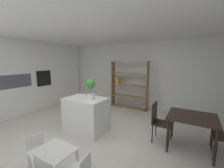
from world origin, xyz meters
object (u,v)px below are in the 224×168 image
child_chair_left (37,149)px  dining_table (192,120)px  open_bookshelf (128,85)px  child_table (56,154)px  built_in_oven (44,78)px  dining_chair_island_side (158,119)px  kitchen_island (86,114)px  potted_plant_on_island (91,88)px

child_chair_left → dining_table: (2.37, 1.93, 0.35)m
open_bookshelf → child_table: open_bookshelf is taller
built_in_oven → open_bookshelf: 3.32m
dining_table → child_chair_left: bearing=-140.8°
built_in_oven → dining_chair_island_side: bearing=-1.8°
child_table → child_chair_left: bearing=178.9°
built_in_oven → child_chair_left: size_ratio=1.05×
kitchen_island → child_table: size_ratio=1.83×
built_in_oven → potted_plant_on_island: bearing=-12.1°
open_bookshelf → potted_plant_on_island: bearing=-89.8°
built_in_oven → potted_plant_on_island: size_ratio=1.13×
kitchen_island → potted_plant_on_island: 0.78m
open_bookshelf → dining_table: bearing=-39.5°
potted_plant_on_island → child_table: potted_plant_on_island is taller
open_bookshelf → dining_chair_island_side: (1.63, -1.90, -0.41)m
kitchen_island → child_table: (0.65, -1.49, -0.05)m
kitchen_island → dining_table: (2.49, 0.45, 0.21)m
built_in_oven → child_chair_left: 3.54m
dining_table → dining_chair_island_side: (-0.68, 0.00, -0.12)m
child_table → dining_chair_island_side: bearing=59.1°
potted_plant_on_island → open_bookshelf: 2.38m
potted_plant_on_island → child_chair_left: 1.72m
potted_plant_on_island → dining_table: bearing=11.5°
child_table → dining_chair_island_side: size_ratio=0.65×
potted_plant_on_island → open_bookshelf: bearing=90.2°
kitchen_island → child_table: bearing=-66.6°
potted_plant_on_island → dining_table: potted_plant_on_island is taller
potted_plant_on_island → dining_chair_island_side: (1.62, 0.47, -0.67)m
potted_plant_on_island → dining_chair_island_side: potted_plant_on_island is taller
built_in_oven → dining_chair_island_side: 4.48m
kitchen_island → potted_plant_on_island: bearing=-4.7°
built_in_oven → dining_chair_island_side: size_ratio=0.64×
built_in_oven → child_table: built_in_oven is taller
kitchen_island → child_chair_left: (0.12, -1.48, -0.14)m
child_table → child_chair_left: size_ratio=1.08×
child_table → dining_chair_island_side: (1.16, 1.94, 0.14)m
child_chair_left → dining_chair_island_side: (1.69, 1.93, 0.23)m
kitchen_island → dining_chair_island_side: size_ratio=1.20×
dining_table → open_bookshelf: bearing=140.5°
kitchen_island → potted_plant_on_island: (0.19, -0.02, 0.76)m
potted_plant_on_island → child_chair_left: bearing=-93.0°
open_bookshelf → dining_table: open_bookshelf is taller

